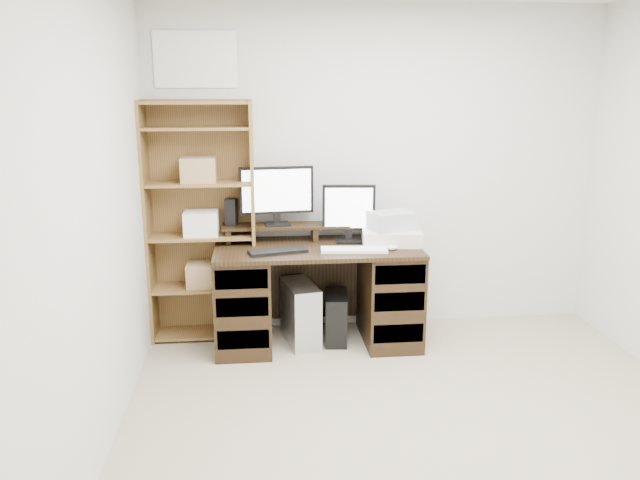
{
  "coord_description": "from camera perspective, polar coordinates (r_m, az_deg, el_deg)",
  "views": [
    {
      "loc": [
        -0.92,
        -2.77,
        1.91
      ],
      "look_at": [
        -0.5,
        1.43,
        0.85
      ],
      "focal_mm": 35.0,
      "sensor_mm": 36.0,
      "label": 1
    }
  ],
  "objects": [
    {
      "name": "speaker",
      "position": [
        4.74,
        -8.13,
        2.56
      ],
      "size": [
        0.1,
        0.1,
        0.21
      ],
      "primitive_type": "cube",
      "rotation": [
        0.0,
        0.0,
        -0.22
      ],
      "color": "black",
      "rests_on": "riser_shelf"
    },
    {
      "name": "desk",
      "position": [
        4.68,
        -0.26,
        -4.84
      ],
      "size": [
        1.5,
        0.7,
        0.75
      ],
      "color": "black",
      "rests_on": "ground"
    },
    {
      "name": "monitor_small",
      "position": [
        4.67,
        2.64,
        2.67
      ],
      "size": [
        0.4,
        0.16,
        0.43
      ],
      "rotation": [
        0.0,
        0.0,
        -0.1
      ],
      "color": "black",
      "rests_on": "desk"
    },
    {
      "name": "basket",
      "position": [
        4.64,
        6.59,
        1.77
      ],
      "size": [
        0.37,
        0.31,
        0.14
      ],
      "primitive_type": "cube",
      "rotation": [
        0.0,
        0.0,
        0.3
      ],
      "color": "#A7ACB2",
      "rests_on": "printer"
    },
    {
      "name": "tower_silver",
      "position": [
        4.73,
        -1.8,
        -6.67
      ],
      "size": [
        0.29,
        0.49,
        0.46
      ],
      "primitive_type": "cube",
      "rotation": [
        0.0,
        0.0,
        0.2
      ],
      "color": "#B7B9BE",
      "rests_on": "ground"
    },
    {
      "name": "printer",
      "position": [
        4.67,
        6.55,
        0.32
      ],
      "size": [
        0.47,
        0.37,
        0.11
      ],
      "primitive_type": "cube",
      "rotation": [
        0.0,
        0.0,
        -0.12
      ],
      "color": "beige",
      "rests_on": "desk"
    },
    {
      "name": "keyboard_white",
      "position": [
        4.44,
        3.13,
        -0.9
      ],
      "size": [
        0.48,
        0.18,
        0.02
      ],
      "primitive_type": "cube",
      "rotation": [
        0.0,
        0.0,
        -0.09
      ],
      "color": "white",
      "rests_on": "desk"
    },
    {
      "name": "bookshelf",
      "position": [
        4.75,
        -10.79,
        1.79
      ],
      "size": [
        0.8,
        0.3,
        1.8
      ],
      "color": "olive",
      "rests_on": "ground"
    },
    {
      "name": "tower_black",
      "position": [
        4.78,
        1.49,
        -7.05
      ],
      "size": [
        0.2,
        0.39,
        0.37
      ],
      "rotation": [
        0.0,
        0.0,
        -0.11
      ],
      "color": "black",
      "rests_on": "ground"
    },
    {
      "name": "room",
      "position": [
        2.99,
        12.33,
        1.03
      ],
      "size": [
        3.54,
        4.04,
        2.54
      ],
      "color": "tan",
      "rests_on": "ground"
    },
    {
      "name": "monitor_wide",
      "position": [
        4.7,
        -4.0,
        4.35
      ],
      "size": [
        0.56,
        0.16,
        0.44
      ],
      "rotation": [
        0.0,
        0.0,
        0.1
      ],
      "color": "black",
      "rests_on": "riser_shelf"
    },
    {
      "name": "keyboard_black",
      "position": [
        4.41,
        -3.87,
        -1.03
      ],
      "size": [
        0.43,
        0.23,
        0.02
      ],
      "primitive_type": "cube",
      "rotation": [
        0.0,
        0.0,
        0.24
      ],
      "color": "black",
      "rests_on": "desk"
    },
    {
      "name": "mouse",
      "position": [
        4.5,
        6.56,
        -0.7
      ],
      "size": [
        0.09,
        0.06,
        0.03
      ],
      "primitive_type": "ellipsoid",
      "rotation": [
        0.0,
        0.0,
        0.05
      ],
      "color": "silver",
      "rests_on": "desk"
    },
    {
      "name": "riser_shelf",
      "position": [
        4.76,
        -0.51,
        1.15
      ],
      "size": [
        1.4,
        0.22,
        0.12
      ],
      "color": "black",
      "rests_on": "desk"
    }
  ]
}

